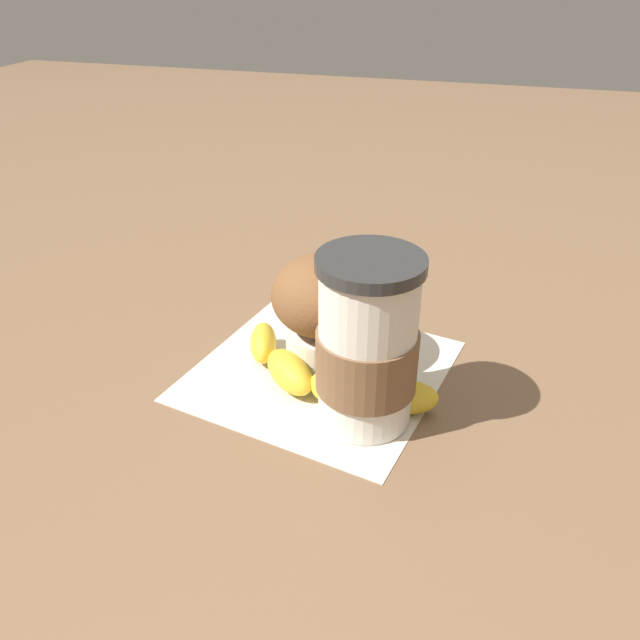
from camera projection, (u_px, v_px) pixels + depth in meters
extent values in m
plane|color=brown|center=(320.00, 370.00, 0.59)|extent=(3.00, 3.00, 0.00)
cube|color=beige|center=(320.00, 370.00, 0.59)|extent=(0.26, 0.26, 0.00)
cylinder|color=silver|center=(367.00, 347.00, 0.50)|extent=(0.08, 0.08, 0.14)
cylinder|color=#2D2D2D|center=(371.00, 263.00, 0.46)|extent=(0.08, 0.08, 0.01)
cylinder|color=brown|center=(367.00, 360.00, 0.50)|extent=(0.08, 0.08, 0.05)
cylinder|color=white|center=(322.00, 345.00, 0.59)|extent=(0.07, 0.07, 0.04)
ellipsoid|color=brown|center=(323.00, 295.00, 0.56)|extent=(0.10, 0.10, 0.07)
ellipsoid|color=gold|center=(263.00, 343.00, 0.60)|extent=(0.04, 0.06, 0.03)
ellipsoid|color=gold|center=(290.00, 372.00, 0.56)|extent=(0.07, 0.07, 0.03)
ellipsoid|color=gold|center=(342.00, 392.00, 0.53)|extent=(0.07, 0.05, 0.03)
ellipsoid|color=gold|center=(406.00, 397.00, 0.53)|extent=(0.06, 0.03, 0.03)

